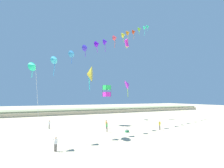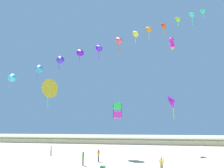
% 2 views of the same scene
% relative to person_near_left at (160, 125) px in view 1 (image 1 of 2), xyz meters
% --- Properties ---
extents(ground_plane, '(240.00, 240.00, 0.00)m').
position_rel_person_near_left_xyz_m(ground_plane, '(-7.54, -8.46, -0.93)').
color(ground_plane, beige).
extents(dune_ridge, '(120.00, 11.41, 1.62)m').
position_rel_person_near_left_xyz_m(dune_ridge, '(-7.54, 39.41, -0.13)').
color(dune_ridge, '#BFAE8B').
rests_on(dune_ridge, ground).
extents(person_near_left, '(0.57, 0.22, 1.61)m').
position_rel_person_near_left_xyz_m(person_near_left, '(0.00, 0.00, 0.00)').
color(person_near_left, '#726656').
rests_on(person_near_left, ground).
extents(person_near_right, '(0.28, 0.55, 1.62)m').
position_rel_person_near_left_xyz_m(person_near_right, '(-8.23, 5.37, 0.00)').
color(person_near_right, '#474C56').
rests_on(person_near_right, ground).
extents(person_mid_center, '(0.53, 0.25, 1.54)m').
position_rel_person_near_left_xyz_m(person_mid_center, '(-17.83, 10.06, -0.04)').
color(person_mid_center, gray).
rests_on(person_mid_center, ground).
extents(person_far_left, '(0.22, 0.57, 1.63)m').
position_rel_person_near_left_xyz_m(person_far_left, '(-9.40, 2.42, 0.01)').
color(person_far_left, '#726656').
rests_on(person_far_left, ground).
extents(person_far_right, '(0.55, 0.21, 1.56)m').
position_rel_person_near_left_xyz_m(person_far_right, '(-18.85, -4.83, -0.03)').
color(person_far_right, black).
rests_on(person_far_right, ground).
extents(kite_banner_string, '(32.47, 18.79, 27.49)m').
position_rel_person_near_left_xyz_m(kite_banner_string, '(-5.60, 6.73, 17.35)').
color(kite_banner_string, '#22E8A2').
extents(large_kite_low_lead, '(1.59, 1.59, 2.43)m').
position_rel_person_near_left_xyz_m(large_kite_low_lead, '(-6.30, 9.40, 6.33)').
color(large_kite_low_lead, '#F131CE').
extents(large_kite_mid_trail, '(1.41, 1.56, 2.81)m').
position_rel_person_near_left_xyz_m(large_kite_mid_trail, '(3.71, 17.52, 20.60)').
color(large_kite_mid_trail, '#E12BB7').
extents(large_kite_high_solo, '(2.36, 2.89, 4.87)m').
position_rel_person_near_left_xyz_m(large_kite_high_solo, '(3.02, 15.97, 8.47)').
color(large_kite_high_solo, '#C421D7').
extents(large_kite_outer_drift, '(1.72, 2.52, 3.66)m').
position_rel_person_near_left_xyz_m(large_kite_outer_drift, '(-13.44, 0.04, 8.44)').
color(large_kite_outer_drift, gold).
extents(beach_cooler, '(0.58, 0.41, 0.46)m').
position_rel_person_near_left_xyz_m(beach_cooler, '(-6.45, 0.74, -0.72)').
color(beach_cooler, '#23844C').
rests_on(beach_cooler, ground).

